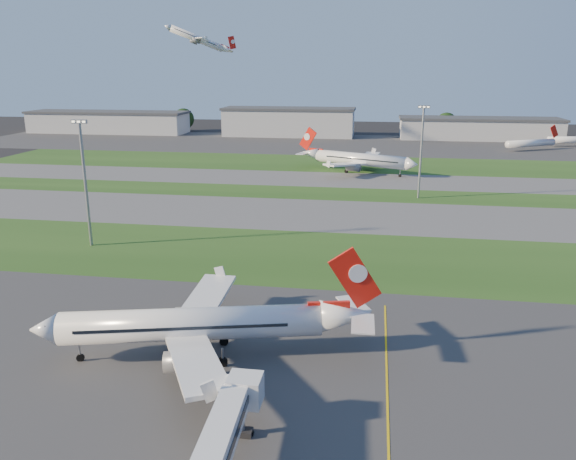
% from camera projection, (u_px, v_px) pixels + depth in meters
% --- Properties ---
extents(ground, '(700.00, 700.00, 0.00)m').
position_uv_depth(ground, '(340.00, 418.00, 58.96)').
color(ground, black).
rests_on(ground, ground).
extents(apron_near, '(300.00, 70.00, 0.01)m').
position_uv_depth(apron_near, '(340.00, 417.00, 58.96)').
color(apron_near, '#333335').
rests_on(apron_near, ground).
extents(grass_strip_a, '(300.00, 34.00, 0.01)m').
position_uv_depth(grass_strip_a, '(358.00, 259.00, 108.34)').
color(grass_strip_a, '#204316').
rests_on(grass_strip_a, ground).
extents(taxiway_a, '(300.00, 32.00, 0.01)m').
position_uv_depth(taxiway_a, '(363.00, 216.00, 139.67)').
color(taxiway_a, '#515154').
rests_on(taxiway_a, ground).
extents(grass_strip_b, '(300.00, 18.00, 0.01)m').
position_uv_depth(grass_strip_b, '(365.00, 195.00, 163.41)').
color(grass_strip_b, '#204316').
rests_on(grass_strip_b, ground).
extents(taxiway_b, '(300.00, 26.00, 0.01)m').
position_uv_depth(taxiway_b, '(367.00, 181.00, 184.30)').
color(taxiway_b, '#515154').
rests_on(taxiway_b, ground).
extents(grass_strip_c, '(300.00, 40.00, 0.01)m').
position_uv_depth(grass_strip_c, '(368.00, 164.00, 215.63)').
color(grass_strip_c, '#204316').
rests_on(grass_strip_c, ground).
extents(apron_far, '(400.00, 80.00, 0.01)m').
position_uv_depth(apron_far, '(371.00, 144.00, 272.61)').
color(apron_far, '#333335').
rests_on(apron_far, ground).
extents(yellow_line, '(0.25, 60.00, 0.02)m').
position_uv_depth(yellow_line, '(388.00, 422.00, 58.22)').
color(yellow_line, gold).
rests_on(yellow_line, ground).
extents(airliner_parked, '(39.60, 33.19, 12.56)m').
position_uv_depth(airliner_parked, '(195.00, 325.00, 70.29)').
color(airliner_parked, white).
rests_on(airliner_parked, ground).
extents(airliner_taxiing, '(39.75, 33.87, 13.30)m').
position_uv_depth(airliner_taxiing, '(360.00, 160.00, 196.90)').
color(airliner_taxiing, white).
rests_on(airliner_taxiing, ground).
extents(airliner_departing, '(28.46, 24.30, 9.60)m').
position_uv_depth(airliner_departing, '(197.00, 39.00, 254.67)').
color(airliner_departing, white).
extents(mini_jet_near, '(25.72, 15.64, 9.48)m').
position_uv_depth(mini_jet_near, '(531.00, 143.00, 252.23)').
color(mini_jet_near, white).
rests_on(mini_jet_near, ground).
extents(mini_jet_far, '(28.36, 8.35, 9.48)m').
position_uv_depth(mini_jet_far, '(575.00, 140.00, 264.19)').
color(mini_jet_far, white).
rests_on(mini_jet_far, ground).
extents(light_mast_west, '(3.20, 0.70, 25.80)m').
position_uv_depth(light_mast_west, '(85.00, 175.00, 112.44)').
color(light_mast_west, gray).
rests_on(light_mast_west, ground).
extents(light_mast_centre, '(3.20, 0.70, 25.80)m').
position_uv_depth(light_mast_centre, '(421.00, 146.00, 155.19)').
color(light_mast_centre, gray).
rests_on(light_mast_centre, ground).
extents(hangar_far_west, '(91.80, 23.00, 12.20)m').
position_uv_depth(hangar_far_west, '(108.00, 122.00, 321.73)').
color(hangar_far_west, '#9B9DA2').
rests_on(hangar_far_west, ground).
extents(hangar_west, '(71.40, 23.00, 15.20)m').
position_uv_depth(hangar_west, '(289.00, 122.00, 305.68)').
color(hangar_west, '#9B9DA2').
rests_on(hangar_west, ground).
extents(hangar_east, '(81.60, 23.00, 11.20)m').
position_uv_depth(hangar_east, '(479.00, 128.00, 291.35)').
color(hangar_east, '#9B9DA2').
rests_on(hangar_east, ground).
extents(tree_far_west, '(11.00, 11.00, 12.00)m').
position_uv_depth(tree_far_west, '(56.00, 118.00, 339.93)').
color(tree_far_west, black).
rests_on(tree_far_west, ground).
extents(tree_west, '(12.10, 12.10, 13.20)m').
position_uv_depth(tree_west, '(184.00, 119.00, 329.74)').
color(tree_west, black).
rests_on(tree_west, ground).
extents(tree_mid_west, '(9.90, 9.90, 10.80)m').
position_uv_depth(tree_mid_west, '(336.00, 124.00, 312.90)').
color(tree_mid_west, black).
rests_on(tree_mid_west, ground).
extents(tree_mid_east, '(11.55, 11.55, 12.60)m').
position_uv_depth(tree_mid_east, '(446.00, 123.00, 306.55)').
color(tree_mid_east, black).
rests_on(tree_mid_east, ground).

